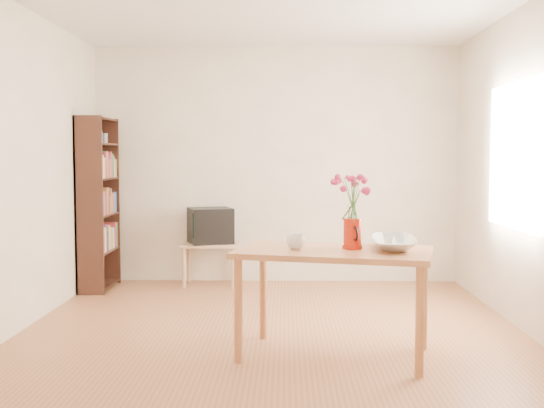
{
  "coord_description": "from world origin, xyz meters",
  "views": [
    {
      "loc": [
        0.11,
        -5.32,
        1.39
      ],
      "look_at": [
        0.0,
        0.3,
        1.0
      ],
      "focal_mm": 45.0,
      "sensor_mm": 36.0,
      "label": 1
    }
  ],
  "objects_px": {
    "pitcher": "(352,235)",
    "bowl": "(394,217)",
    "television": "(210,225)",
    "mug": "(296,242)",
    "table": "(334,262)"
  },
  "relations": [
    {
      "from": "pitcher",
      "to": "mug",
      "type": "relative_size",
      "value": 1.69
    },
    {
      "from": "pitcher",
      "to": "bowl",
      "type": "xyz_separation_m",
      "value": [
        0.29,
        0.02,
        0.12
      ]
    },
    {
      "from": "table",
      "to": "mug",
      "type": "distance_m",
      "value": 0.3
    },
    {
      "from": "mug",
      "to": "bowl",
      "type": "height_order",
      "value": "bowl"
    },
    {
      "from": "table",
      "to": "bowl",
      "type": "distance_m",
      "value": 0.53
    },
    {
      "from": "table",
      "to": "pitcher",
      "type": "relative_size",
      "value": 6.63
    },
    {
      "from": "table",
      "to": "pitcher",
      "type": "xyz_separation_m",
      "value": [
        0.13,
        0.04,
        0.19
      ]
    },
    {
      "from": "table",
      "to": "bowl",
      "type": "relative_size",
      "value": 3.13
    },
    {
      "from": "mug",
      "to": "bowl",
      "type": "xyz_separation_m",
      "value": [
        0.69,
        0.06,
        0.17
      ]
    },
    {
      "from": "table",
      "to": "television",
      "type": "bearing_deg",
      "value": 127.26
    },
    {
      "from": "table",
      "to": "bowl",
      "type": "height_order",
      "value": "bowl"
    },
    {
      "from": "pitcher",
      "to": "bowl",
      "type": "relative_size",
      "value": 0.47
    },
    {
      "from": "mug",
      "to": "bowl",
      "type": "bearing_deg",
      "value": 177.5
    },
    {
      "from": "bowl",
      "to": "television",
      "type": "distance_m",
      "value": 3.01
    },
    {
      "from": "mug",
      "to": "table",
      "type": "bearing_deg",
      "value": 170.88
    }
  ]
}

